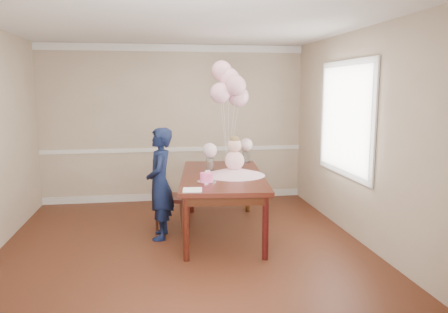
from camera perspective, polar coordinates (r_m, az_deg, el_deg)
floor at (r=5.46m, az=-5.10°, el=-12.13°), size 4.50×5.00×0.00m
ceiling at (r=5.15m, az=-5.53°, el=17.16°), size 4.50×5.00×0.02m
wall_back at (r=7.62m, az=-6.51°, el=4.27°), size 4.50×0.02×2.70m
wall_front at (r=2.68m, az=-1.88°, el=-4.18°), size 4.50×0.02×2.70m
wall_right at (r=5.73m, az=17.78°, el=2.40°), size 0.02×5.00×2.70m
chair_rail_trim at (r=7.66m, az=-6.45°, el=0.91°), size 4.50×0.02×0.07m
crown_molding at (r=7.61m, az=-6.69°, el=13.91°), size 4.50×0.02×0.12m
baseboard_trim at (r=7.82m, az=-6.35°, el=-5.20°), size 4.50×0.02×0.12m
window_frame at (r=6.15m, az=15.60°, el=4.79°), size 0.02×1.66×1.56m
window_blinds at (r=6.15m, az=15.45°, el=4.79°), size 0.01×1.50×1.40m
dining_table_top at (r=5.89m, az=-0.23°, el=-2.60°), size 1.31×2.26×0.05m
table_apron at (r=5.91m, az=-0.23°, el=-3.37°), size 1.19×2.14×0.11m
table_leg_fl at (r=5.03m, az=-4.97°, el=-9.41°), size 0.08×0.08×0.75m
table_leg_fr at (r=5.08m, az=5.43°, el=-9.25°), size 0.08×0.08×0.75m
table_leg_bl at (r=6.95m, az=-4.33°, el=-4.27°), size 0.08×0.08×0.75m
table_leg_br at (r=6.98m, az=3.15°, el=-4.19°), size 0.08×0.08×0.75m
baby_skirt at (r=5.83m, az=1.38°, el=-1.91°), size 0.90×0.90×0.11m
baby_torso at (r=5.81m, az=1.38°, el=-0.55°), size 0.26×0.26×0.26m
baby_head at (r=5.78m, az=1.39°, el=1.46°), size 0.18×0.18×0.18m
baby_hair at (r=5.77m, az=1.39°, el=2.09°), size 0.13×0.13×0.13m
cake_platter at (r=5.41m, az=-2.31°, el=-3.31°), size 0.26×0.26×0.01m
birthday_cake at (r=5.39m, az=-2.31°, el=-2.71°), size 0.18×0.18×0.11m
cake_flower_a at (r=5.38m, az=-2.31°, el=-1.98°), size 0.03×0.03×0.03m
cake_flower_b at (r=5.40m, az=-1.97°, el=-1.93°), size 0.03×0.03×0.03m
rose_vase_near at (r=6.18m, az=-1.86°, el=-0.98°), size 0.12×0.12×0.17m
roses_near at (r=6.15m, az=-1.87°, el=0.80°), size 0.20×0.20×0.20m
rose_vase_far at (r=6.80m, az=2.89°, el=-0.09°), size 0.12×0.12×0.17m
roses_far at (r=6.77m, az=2.90°, el=1.53°), size 0.20×0.20×0.20m
napkin at (r=4.99m, az=-4.14°, el=-4.36°), size 0.24×0.24×0.01m
balloon_weight at (r=6.47m, az=0.50°, el=-1.22°), size 0.05×0.05×0.02m
balloon_a at (r=6.37m, az=-0.47°, el=8.28°), size 0.30×0.30×0.30m
balloon_b at (r=6.33m, az=1.53°, el=9.25°), size 0.30×0.30×0.30m
balloon_c at (r=6.48m, az=0.65°, el=10.20°), size 0.30×0.30×0.30m
balloon_d at (r=6.50m, az=-0.32°, el=11.14°), size 0.30×0.30×0.30m
balloon_e at (r=6.47m, az=1.91°, el=7.81°), size 0.30×0.30×0.30m
balloon_ribbon_a at (r=6.41m, az=0.02°, el=2.77°), size 0.10×0.02×0.90m
balloon_ribbon_b at (r=6.38m, az=1.00°, el=3.23°), size 0.10×0.07×1.01m
balloon_ribbon_c at (r=6.45m, az=0.57°, el=3.78°), size 0.03×0.10×1.12m
balloon_ribbon_d at (r=6.46m, az=0.09°, el=4.26°), size 0.08×0.12×1.22m
balloon_ribbon_e at (r=6.46m, az=1.20°, el=2.58°), size 0.16×0.06×0.84m
dining_chair_seat at (r=6.17m, az=-6.73°, el=-5.35°), size 0.55×0.55×0.05m
chair_leg_fl at (r=6.11m, az=-8.76°, el=-7.78°), size 0.05×0.05×0.42m
chair_leg_fr at (r=6.02m, az=-5.51°, el=-7.99°), size 0.05×0.05×0.42m
chair_leg_bl at (r=6.44m, az=-7.78°, el=-6.90°), size 0.05×0.05×0.42m
chair_leg_br at (r=6.35m, az=-4.69°, el=-7.08°), size 0.05×0.05×0.42m
chair_back_post_l at (r=5.99m, az=-9.06°, el=-3.01°), size 0.05×0.05×0.55m
chair_back_post_r at (r=6.33m, az=-8.05°, el=-2.36°), size 0.05×0.05×0.55m
chair_slat_low at (r=6.18m, az=-8.52°, el=-3.75°), size 0.15×0.38×0.05m
chair_slat_mid at (r=6.15m, az=-8.55°, el=-2.31°), size 0.15×0.38×0.05m
chair_slat_top at (r=6.12m, az=-8.59°, el=-0.86°), size 0.15×0.38×0.05m
woman at (r=5.74m, az=-8.36°, el=-3.53°), size 0.40×0.56×1.46m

